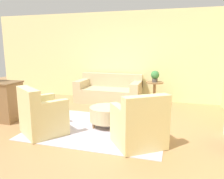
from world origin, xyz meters
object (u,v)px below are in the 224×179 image
at_px(couch, 109,92).
at_px(armchair_right, 140,126).
at_px(armchair_left, 41,116).
at_px(potted_plant_on_side_table, 155,76).
at_px(side_table, 154,90).
at_px(ottoman_table, 107,114).

xyz_separation_m(couch, armchair_right, (1.44, -2.87, 0.06)).
height_order(armchair_left, potted_plant_on_side_table, potted_plant_on_side_table).
distance_m(couch, side_table, 1.43).
distance_m(couch, armchair_right, 3.21).
xyz_separation_m(side_table, potted_plant_on_side_table, (-0.00, 0.00, 0.42)).
bearing_deg(armchair_right, armchair_left, 180.00).
bearing_deg(armchair_left, couch, 79.75).
relative_size(side_table, potted_plant_on_side_table, 2.15).
bearing_deg(armchair_right, couch, 116.59).
height_order(side_table, potted_plant_on_side_table, potted_plant_on_side_table).
height_order(couch, potted_plant_on_side_table, potted_plant_on_side_table).
relative_size(armchair_left, ottoman_table, 1.46).
distance_m(ottoman_table, potted_plant_on_side_table, 2.25).
distance_m(couch, armchair_left, 2.92).
height_order(ottoman_table, side_table, side_table).
distance_m(armchair_left, ottoman_table, 1.35).
bearing_deg(armchair_left, side_table, 55.00).
bearing_deg(armchair_right, side_table, 90.45).
bearing_deg(side_table, ottoman_table, -112.21).
bearing_deg(armchair_left, armchair_right, 0.00).
relative_size(armchair_left, armchair_right, 1.00).
relative_size(armchair_left, side_table, 1.52).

